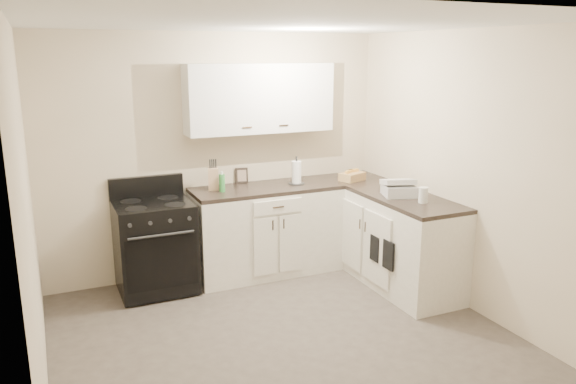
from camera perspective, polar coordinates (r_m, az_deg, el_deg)
name	(u,v)px	position (r m, az deg, el deg)	size (l,w,h in m)	color
floor	(288,343)	(4.72, -0.01, -15.06)	(3.60, 3.60, 0.00)	#473F38
ceiling	(288,22)	(4.14, -0.01, 16.85)	(3.60, 3.60, 0.00)	white
wall_back	(217,156)	(5.91, -7.20, 3.69)	(3.60, 3.60, 0.00)	beige
wall_right	(473,174)	(5.24, 18.24, 1.79)	(3.60, 3.60, 0.00)	beige
wall_left	(29,222)	(3.91, -24.86, -2.81)	(3.60, 3.60, 0.00)	beige
wall_front	(443,278)	(2.80, 15.48, -8.41)	(3.60, 3.60, 0.00)	beige
base_cabinets_back	(266,231)	(5.97, -2.20, -4.03)	(1.55, 0.60, 0.90)	white
base_cabinets_right	(386,236)	(5.91, 9.95, -4.42)	(0.60, 1.90, 0.90)	white
countertop_back	(266,188)	(5.84, -2.24, 0.36)	(1.55, 0.60, 0.04)	black
countertop_right	(388,192)	(5.78, 10.14, 0.00)	(0.60, 1.90, 0.04)	black
upper_cabinets	(260,98)	(5.84, -2.89, 9.49)	(1.55, 0.30, 0.70)	white
stove	(155,247)	(5.63, -13.33, -5.42)	(0.73, 0.62, 0.88)	black
knife_block	(213,179)	(5.72, -7.59, 1.32)	(0.10, 0.09, 0.23)	tan
paper_towel	(296,173)	(5.93, 0.87, 1.99)	(0.10, 0.10, 0.24)	white
soap_bottle	(222,183)	(5.64, -6.72, 0.92)	(0.06, 0.06, 0.18)	green
picture_frame	(242,176)	(6.00, -4.73, 1.68)	(0.13, 0.02, 0.16)	black
wicker_basket	(352,177)	(6.15, 6.54, 1.57)	(0.26, 0.18, 0.09)	tan
countertop_grill	(399,190)	(5.56, 11.20, 0.18)	(0.30, 0.28, 0.11)	silver
glass_jar	(423,195)	(5.34, 13.58, -0.30)	(0.09, 0.09, 0.15)	silver
oven_mitt_near	(388,255)	(5.34, 10.15, -6.34)	(0.02, 0.16, 0.28)	black
oven_mitt_far	(375,249)	(5.52, 8.81, -5.70)	(0.02, 0.15, 0.25)	black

